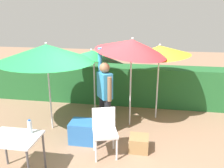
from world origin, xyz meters
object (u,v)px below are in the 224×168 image
Objects in this scene: folding_table at (14,142)px; bottle_water at (30,127)px; crate_cardboard at (139,143)px; umbrella_orange at (93,56)px; umbrella_yellow at (47,53)px; umbrella_rainbow at (132,46)px; person_vendor at (105,93)px; cooler_box at (83,132)px; umbrella_navy at (160,51)px; chair_plastic at (105,129)px.

bottle_water is at bearing 38.93° from folding_table.
crate_cardboard is at bearing 29.81° from folding_table.
umbrella_yellow is at bearing -130.22° from umbrella_orange.
umbrella_rainbow is 1.16× the size of person_vendor.
umbrella_rainbow reaches higher than cooler_box.
umbrella_navy is 2.17× the size of chair_plastic.
umbrella_navy reaches higher than chair_plastic.
umbrella_orange reaches higher than chair_plastic.
umbrella_yellow is (-1.78, -0.48, -0.12)m from umbrella_rainbow.
person_vendor is (0.48, -0.88, -0.63)m from umbrella_orange.
bottle_water is at bearing -151.40° from crate_cardboard.
person_vendor is 2.11× the size of chair_plastic.
cooler_box is (-0.89, -0.94, -1.67)m from umbrella_rainbow.
crate_cardboard is (0.28, -1.08, -1.75)m from umbrella_rainbow.
bottle_water is (-2.07, -2.51, -0.89)m from umbrella_navy.
person_vendor is 2.10m from folding_table.
folding_table is (-0.77, -1.24, 0.41)m from cooler_box.
umbrella_navy is at bearing 77.79° from crate_cardboard.
umbrella_yellow is at bearing -164.93° from umbrella_rainbow.
person_vendor is at bearing 141.44° from crate_cardboard.
crate_cardboard is at bearing -38.56° from person_vendor.
chair_plastic is at bearing -79.25° from person_vendor.
umbrella_rainbow is 0.81m from umbrella_navy.
folding_table is (-1.29, -0.90, 0.13)m from chair_plastic.
umbrella_rainbow reaches higher than person_vendor.
umbrella_navy is 1.03× the size of person_vendor.
person_vendor reaches higher than folding_table.
crate_cardboard is at bearing -49.79° from umbrella_orange.
person_vendor is 3.50× the size of cooler_box.
umbrella_rainbow is at bearing 52.90° from folding_table.
umbrella_navy is at bearing 50.56° from bottle_water.
umbrella_rainbow is at bearing 46.74° from cooler_box.
person_vendor is at bearing 57.16° from folding_table.
umbrella_navy is 2.41× the size of folding_table.
chair_plastic is at bearing -118.87° from umbrella_navy.
umbrella_yellow is 1.84m from bottle_water.
umbrella_orange is 2.44m from crate_cardboard.
crate_cardboard is 1.55× the size of bottle_water.
folding_table reaches higher than crate_cardboard.
person_vendor is (-1.14, -0.93, -0.79)m from umbrella_navy.
folding_table is at bearing -85.73° from umbrella_yellow.
cooler_box is at bearing 62.46° from bottle_water.
chair_plastic is 1.35m from bottle_water.
crate_cardboard is 2.09m from bottle_water.
person_vendor is 1.29m from crate_cardboard.
chair_plastic is (1.42, -0.81, -1.27)m from umbrella_yellow.
bottle_water is at bearing -125.65° from umbrella_rainbow.
umbrella_navy reaches higher than umbrella_orange.
umbrella_orange is at bearing 49.78° from umbrella_yellow.
umbrella_rainbow is 1.18m from person_vendor.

